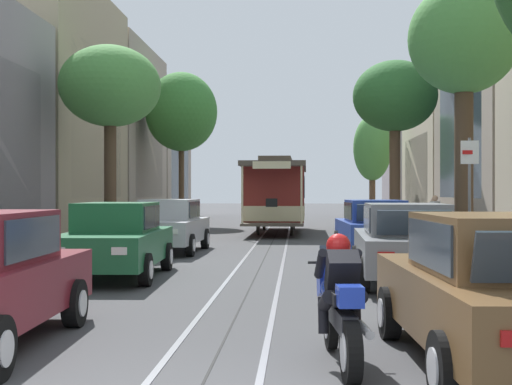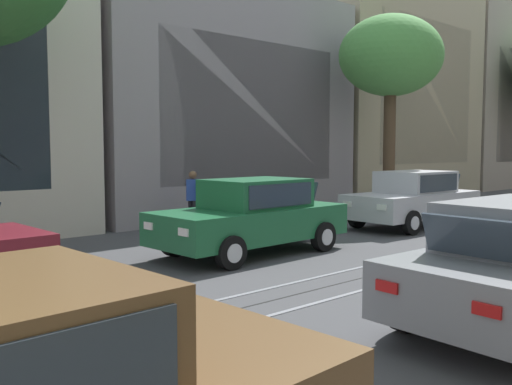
% 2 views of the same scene
% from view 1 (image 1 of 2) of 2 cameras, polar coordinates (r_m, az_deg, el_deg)
% --- Properties ---
extents(ground_plane, '(160.00, 160.00, 0.00)m').
position_cam_1_polar(ground_plane, '(25.72, 1.43, -3.97)').
color(ground_plane, '#424244').
extents(trolley_track_rails, '(1.14, 59.19, 0.01)m').
position_cam_1_polar(trolley_track_rails, '(28.83, 1.65, -3.53)').
color(trolley_track_rails, gray).
rests_on(trolley_track_rails, ground).
extents(building_facade_left, '(5.73, 50.89, 10.45)m').
position_cam_1_polar(building_facade_left, '(32.31, -16.78, 4.91)').
color(building_facade_left, beige).
rests_on(building_facade_left, ground).
extents(parked_car_green_second_left, '(2.11, 4.41, 1.58)m').
position_cam_1_polar(parked_car_green_second_left, '(14.86, -11.53, -3.84)').
color(parked_car_green_second_left, '#1E6038').
rests_on(parked_car_green_second_left, ground).
extents(parked_car_silver_mid_left, '(2.07, 4.39, 1.58)m').
position_cam_1_polar(parked_car_silver_mid_left, '(20.81, -7.19, -2.72)').
color(parked_car_silver_mid_left, '#B7B7BC').
rests_on(parked_car_silver_mid_left, ground).
extents(parked_car_brown_near_right, '(2.13, 4.42, 1.58)m').
position_cam_1_polar(parked_car_brown_near_right, '(7.57, 19.46, -7.62)').
color(parked_car_brown_near_right, brown).
rests_on(parked_car_brown_near_right, ground).
extents(parked_car_grey_second_right, '(2.12, 4.41, 1.58)m').
position_cam_1_polar(parked_car_grey_second_right, '(13.88, 12.25, -4.12)').
color(parked_car_grey_second_right, slate).
rests_on(parked_car_grey_second_right, ground).
extents(parked_car_blue_mid_right, '(2.11, 4.41, 1.58)m').
position_cam_1_polar(parked_car_blue_mid_right, '(19.64, 9.76, -2.89)').
color(parked_car_blue_mid_right, '#233D93').
rests_on(parked_car_blue_mid_right, ground).
extents(street_tree_kerb_left_second, '(3.38, 3.71, 6.71)m').
position_cam_1_polar(street_tree_kerb_left_second, '(23.83, -11.98, 8.45)').
color(street_tree_kerb_left_second, '#4C3826').
rests_on(street_tree_kerb_left_second, ground).
extents(street_tree_kerb_left_mid, '(3.89, 4.23, 8.28)m').
position_cam_1_polar(street_tree_kerb_left_mid, '(37.72, -6.20, 6.63)').
color(street_tree_kerb_left_mid, '#4C3826').
rests_on(street_tree_kerb_left_mid, ground).
extents(street_tree_kerb_right_second, '(2.99, 2.87, 7.48)m').
position_cam_1_polar(street_tree_kerb_right_second, '(19.81, 16.83, 11.70)').
color(street_tree_kerb_right_second, '#4C3826').
rests_on(street_tree_kerb_right_second, ground).
extents(street_tree_kerb_right_mid, '(3.70, 3.68, 7.59)m').
position_cam_1_polar(street_tree_kerb_right_mid, '(31.17, 11.44, 7.66)').
color(street_tree_kerb_right_mid, brown).
rests_on(street_tree_kerb_right_mid, ground).
extents(street_tree_kerb_right_fourth, '(2.28, 2.40, 6.44)m').
position_cam_1_polar(street_tree_kerb_right_fourth, '(42.07, 9.61, 3.59)').
color(street_tree_kerb_right_fourth, brown).
rests_on(street_tree_kerb_right_fourth, ground).
extents(cable_car_trolley, '(2.68, 9.15, 3.28)m').
position_cam_1_polar(cable_car_trolley, '(30.67, 1.76, -0.21)').
color(cable_car_trolley, maroon).
rests_on(cable_car_trolley, ground).
extents(motorcycle_with_rider, '(0.60, 1.99, 1.37)m').
position_cam_1_polar(motorcycle_with_rider, '(7.30, 6.99, -9.10)').
color(motorcycle_with_rider, black).
rests_on(motorcycle_with_rider, ground).
extents(pedestrian_on_left_pavement, '(0.55, 0.41, 1.68)m').
position_cam_1_polar(pedestrian_on_left_pavement, '(26.83, 14.61, -1.78)').
color(pedestrian_on_left_pavement, '#4C4233').
rests_on(pedestrian_on_left_pavement, ground).
extents(pedestrian_on_right_pavement, '(0.55, 0.24, 1.55)m').
position_cam_1_polar(pedestrian_on_right_pavement, '(29.26, 14.46, -1.78)').
color(pedestrian_on_right_pavement, slate).
rests_on(pedestrian_on_right_pavement, ground).
extents(street_sign_post, '(0.36, 0.09, 2.92)m').
position_cam_1_polar(street_sign_post, '(14.77, 17.27, 0.03)').
color(street_sign_post, slate).
rests_on(street_sign_post, ground).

